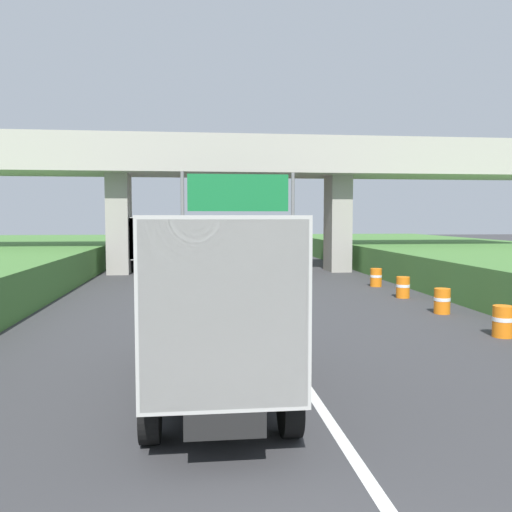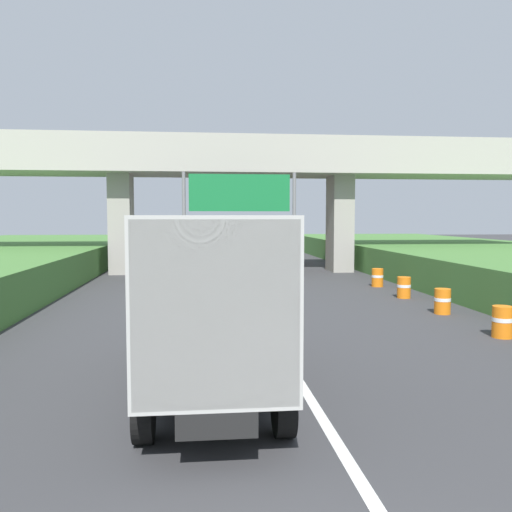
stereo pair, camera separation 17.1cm
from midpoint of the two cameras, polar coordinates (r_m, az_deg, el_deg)
name	(u,v)px [view 1 (the left image)]	position (r m, az deg, el deg)	size (l,w,h in m)	color
lane_centre_stripe	(239,284)	(27.39, -2.00, -3.02)	(0.20, 89.10, 0.01)	white
overpass_bridge	(231,171)	(33.42, -2.86, 9.02)	(40.00, 4.80, 8.23)	#ADA89E
overhead_highway_sign	(238,201)	(27.59, -2.09, 5.91)	(5.88, 0.18, 5.73)	slate
truck_orange	(249,238)	(37.99, -0.88, 1.90)	(2.44, 7.30, 3.44)	black
truck_black	(152,240)	(36.27, -11.19, 1.72)	(2.44, 7.30, 3.44)	black
truck_white	(215,294)	(10.40, -4.86, -4.05)	(2.44, 7.30, 3.44)	black
truck_silver	(241,235)	(44.85, -1.68, 2.24)	(2.44, 7.30, 3.44)	black
car_blue	(170,243)	(53.49, -9.31, 1.34)	(1.86, 4.10, 1.72)	#233D9E
construction_barrel_1	(503,321)	(16.84, 24.60, -6.35)	(0.57, 0.57, 0.90)	orange
construction_barrel_2	(442,301)	(20.09, 19.03, -4.55)	(0.57, 0.57, 0.90)	orange
construction_barrel_3	(403,287)	(23.52, 15.22, -3.23)	(0.57, 0.57, 0.90)	orange
construction_barrel_4	(376,277)	(27.05, 12.52, -2.23)	(0.57, 0.57, 0.90)	orange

